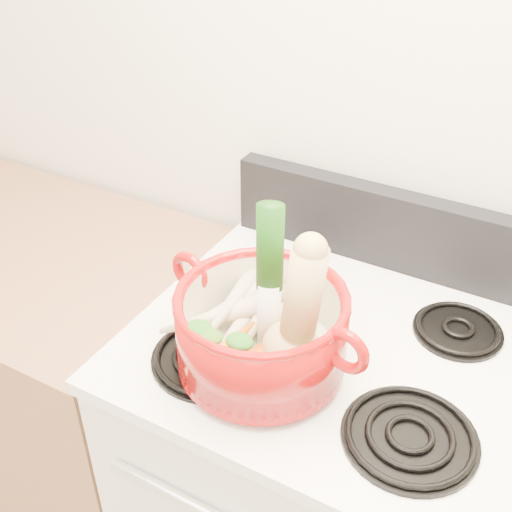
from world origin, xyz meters
The scene contains 24 objects.
wall_back centered at (0.00, 1.75, 1.30)m, with size 3.50×0.02×2.60m, color white.
stove_body centered at (0.00, 1.40, 0.46)m, with size 0.76×0.65×0.92m, color silver.
cooktop centered at (0.00, 1.40, 0.93)m, with size 0.78×0.67×0.03m, color white.
control_backsplash centered at (0.00, 1.70, 1.04)m, with size 0.76×0.05×0.18m, color black.
counter_left centered at (-1.07, 1.40, 0.45)m, with size 1.36×0.65×0.90m, color #936345.
burner_front_left centered at (-0.19, 1.24, 0.96)m, with size 0.22×0.22×0.02m, color black.
burner_front_right centered at (0.19, 1.24, 0.96)m, with size 0.22×0.22×0.02m, color black.
burner_back_left centered at (-0.19, 1.54, 0.96)m, with size 0.17×0.17×0.02m, color black.
burner_back_right centered at (0.19, 1.54, 0.96)m, with size 0.17×0.17×0.02m, color black.
dutch_oven centered at (-0.10, 1.27, 1.04)m, with size 0.30×0.30×0.15m, color #950A09.
pot_handle_left centered at (-0.26, 1.29, 1.09)m, with size 0.08×0.08×0.02m, color #950A09.
pot_handle_right centered at (0.07, 1.24, 1.09)m, with size 0.08×0.08×0.02m, color #950A09.
squash centered at (-0.03, 1.25, 1.13)m, with size 0.11×0.11×0.25m, color #E4BF74, non-canonical shape.
leek centered at (-0.09, 1.29, 1.15)m, with size 0.05×0.05×0.30m, color white.
ginger centered at (-0.08, 1.34, 1.02)m, with size 0.09×0.06×0.05m, color tan.
parsnip_0 centered at (-0.15, 1.27, 1.02)m, with size 0.04×0.04×0.23m, color beige.
parsnip_1 centered at (-0.19, 1.29, 1.03)m, with size 0.04×0.04×0.20m, color beige.
parsnip_2 centered at (-0.12, 1.31, 1.03)m, with size 0.04×0.04×0.20m, color beige.
parsnip_3 centered at (-0.20, 1.26, 1.04)m, with size 0.04×0.04×0.19m, color beige.
parsnip_4 centered at (-0.17, 1.32, 1.05)m, with size 0.04×0.04×0.21m, color beige.
parsnip_5 centered at (-0.18, 1.29, 1.05)m, with size 0.04×0.04×0.21m, color beige.
carrot_0 centered at (-0.10, 1.21, 1.01)m, with size 0.03×0.03×0.16m, color red.
carrot_1 centered at (-0.14, 1.21, 1.03)m, with size 0.04×0.04×0.17m, color #DD590B.
carrot_2 centered at (-0.07, 1.25, 1.03)m, with size 0.04×0.04×0.19m, color #C9600A.
Camera 1 is at (0.31, 0.52, 1.78)m, focal length 45.00 mm.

